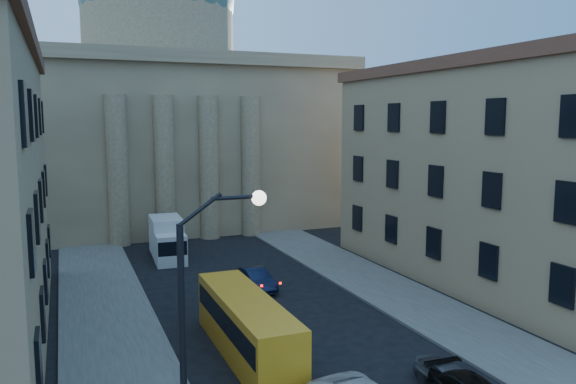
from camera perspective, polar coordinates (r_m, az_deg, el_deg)
sidewalk_left at (r=27.40m, az=-16.88°, el=-16.11°), size 5.00×60.00×0.15m
sidewalk_right at (r=33.24m, az=14.44°, el=-11.79°), size 5.00×60.00×0.15m
church at (r=63.46m, az=-12.70°, el=8.09°), size 68.02×28.76×36.60m
building_right at (r=40.14m, az=21.18°, el=1.97°), size 11.60×26.60×14.70m
street_lamp at (r=16.47m, az=-8.85°, el=-12.42°), size 2.62×0.44×8.83m
car_right_far at (r=24.26m, az=16.09°, el=-17.82°), size 1.86×3.84×1.26m
car_right_distant at (r=36.52m, az=-3.28°, el=-8.82°), size 1.71×4.20×1.35m
city_bus at (r=26.65m, az=-4.24°, el=-13.26°), size 2.26×9.69×2.73m
box_truck at (r=45.02m, az=-12.14°, el=-4.79°), size 2.54×5.90×3.18m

